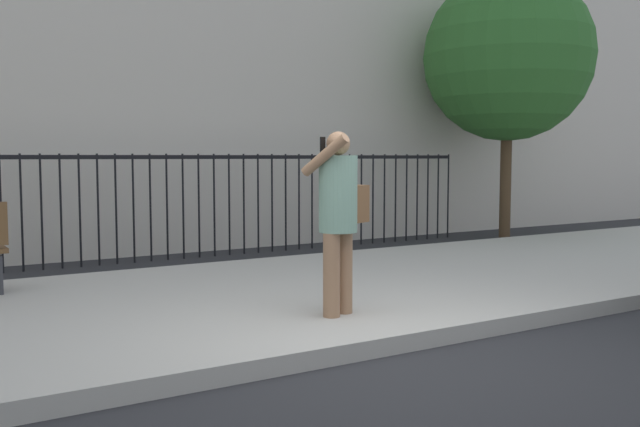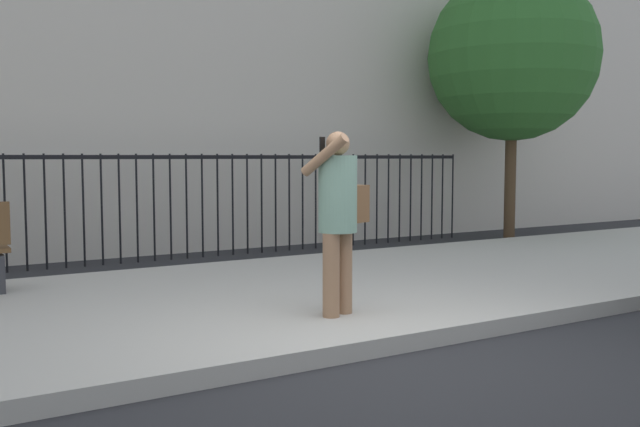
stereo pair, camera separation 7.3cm
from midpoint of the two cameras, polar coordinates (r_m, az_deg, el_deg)
ground_plane at (r=5.65m, az=4.87°, el=-11.41°), size 60.00×60.00×0.00m
sidewalk at (r=7.46m, az=-5.40°, el=-6.89°), size 28.00×4.40×0.15m
iron_fence at (r=10.76m, az=-14.32°, el=1.60°), size 12.03×0.04×1.60m
pedestrian_on_phone at (r=6.27m, az=1.27°, el=0.35°), size 0.72×0.54×1.63m
street_tree_near at (r=13.78m, az=14.73°, el=12.09°), size 3.11×3.11×4.95m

